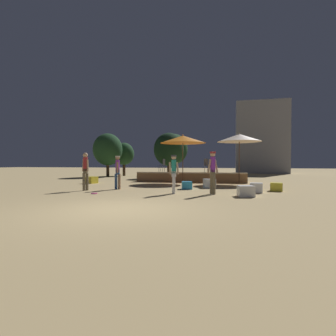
% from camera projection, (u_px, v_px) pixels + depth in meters
% --- Properties ---
extents(ground_plane, '(120.00, 120.00, 0.00)m').
position_uv_depth(ground_plane, '(118.00, 209.00, 7.32)').
color(ground_plane, tan).
extents(wooden_deck, '(7.37, 2.27, 0.68)m').
position_uv_depth(wooden_deck, '(192.00, 177.00, 18.36)').
color(wooden_deck, olive).
rests_on(wooden_deck, ground).
extents(patio_umbrella_0, '(2.74, 2.74, 3.19)m').
position_uv_depth(patio_umbrella_0, '(239.00, 138.00, 16.41)').
color(patio_umbrella_0, brown).
rests_on(patio_umbrella_0, ground).
extents(patio_umbrella_1, '(2.99, 2.99, 3.17)m').
position_uv_depth(patio_umbrella_1, '(183.00, 139.00, 17.14)').
color(patio_umbrella_1, brown).
rests_on(patio_umbrella_1, ground).
extents(cube_seat_0, '(0.72, 0.72, 0.47)m').
position_uv_depth(cube_seat_0, '(209.00, 183.00, 13.61)').
color(cube_seat_0, white).
rests_on(cube_seat_0, ground).
extents(cube_seat_1, '(0.75, 0.75, 0.43)m').
position_uv_depth(cube_seat_1, '(91.00, 180.00, 16.62)').
color(cube_seat_1, yellow).
rests_on(cube_seat_1, ground).
extents(cube_seat_2, '(0.60, 0.60, 0.38)m').
position_uv_depth(cube_seat_2, '(187.00, 185.00, 12.98)').
color(cube_seat_2, '#2D9EDB').
rests_on(cube_seat_2, ground).
extents(cube_seat_3, '(0.59, 0.59, 0.42)m').
position_uv_depth(cube_seat_3, '(256.00, 188.00, 11.48)').
color(cube_seat_3, white).
rests_on(cube_seat_3, ground).
extents(cube_seat_4, '(0.68, 0.68, 0.42)m').
position_uv_depth(cube_seat_4, '(246.00, 191.00, 10.12)').
color(cube_seat_4, white).
rests_on(cube_seat_4, ground).
extents(cube_seat_5, '(0.58, 0.58, 0.38)m').
position_uv_depth(cube_seat_5, '(276.00, 187.00, 12.08)').
color(cube_seat_5, yellow).
rests_on(cube_seat_5, ground).
extents(person_0, '(0.44, 0.28, 1.64)m').
position_uv_depth(person_0, '(174.00, 172.00, 11.06)').
color(person_0, white).
rests_on(person_0, ground).
extents(person_1, '(0.28, 0.41, 1.65)m').
position_uv_depth(person_1, '(118.00, 171.00, 12.88)').
color(person_1, '#997051').
rests_on(person_1, ground).
extents(person_2, '(0.45, 0.29, 1.79)m').
position_uv_depth(person_2, '(85.00, 170.00, 12.31)').
color(person_2, '#72664C').
rests_on(person_2, ground).
extents(person_3, '(0.46, 0.42, 1.78)m').
position_uv_depth(person_3, '(213.00, 170.00, 10.85)').
color(person_3, '#72664C').
rests_on(person_3, ground).
extents(bistro_chair_0, '(0.41, 0.41, 0.90)m').
position_uv_depth(bistro_chair_0, '(163.00, 164.00, 18.42)').
color(bistro_chair_0, '#2D3338').
rests_on(bistro_chair_0, wooden_deck).
extents(bistro_chair_1, '(0.48, 0.48, 0.90)m').
position_uv_depth(bistro_chair_1, '(207.00, 164.00, 17.60)').
color(bistro_chair_1, '#47474C').
rests_on(bistro_chair_1, wooden_deck).
extents(frisbee_disc, '(0.26, 0.26, 0.03)m').
position_uv_depth(frisbee_disc, '(94.00, 193.00, 11.01)').
color(frisbee_disc, '#E54C99').
rests_on(frisbee_disc, ground).
extents(background_tree_0, '(2.63, 2.63, 3.93)m').
position_uv_depth(background_tree_0, '(169.00, 150.00, 22.91)').
color(background_tree_0, '#3D2B1C').
rests_on(background_tree_0, ground).
extents(background_tree_1, '(2.88, 2.88, 4.34)m').
position_uv_depth(background_tree_1, '(174.00, 149.00, 27.34)').
color(background_tree_1, '#3D2B1C').
rests_on(background_tree_1, ground).
extents(background_tree_2, '(2.03, 2.03, 3.33)m').
position_uv_depth(background_tree_2, '(124.00, 154.00, 26.34)').
color(background_tree_2, '#3D2B1C').
rests_on(background_tree_2, ground).
extents(background_tree_3, '(2.73, 2.73, 4.07)m').
position_uv_depth(background_tree_3, '(108.00, 150.00, 24.57)').
color(background_tree_3, '#3D2B1C').
rests_on(background_tree_3, ground).
extents(distant_building, '(6.20, 4.27, 8.87)m').
position_uv_depth(distant_building, '(261.00, 138.00, 33.25)').
color(distant_building, gray).
rests_on(distant_building, ground).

